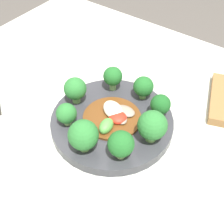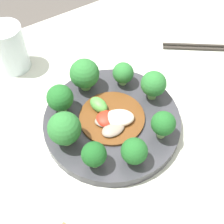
{
  "view_description": "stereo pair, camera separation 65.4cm",
  "coord_description": "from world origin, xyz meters",
  "px_view_note": "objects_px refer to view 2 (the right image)",
  "views": [
    {
      "loc": [
        0.27,
        -0.39,
        1.25
      ],
      "look_at": [
        0.01,
        -0.03,
        0.8
      ],
      "focal_mm": 50.0,
      "sensor_mm": 36.0,
      "label": 1
    },
    {
      "loc": [
        0.19,
        0.26,
        1.25
      ],
      "look_at": [
        0.01,
        -0.03,
        0.8
      ],
      "focal_mm": 50.0,
      "sensor_mm": 36.0,
      "label": 2
    }
  ],
  "objects_px": {
    "broccoli_northwest": "(163,124)",
    "broccoli_east": "(64,129)",
    "plate": "(112,122)",
    "broccoli_west": "(154,84)",
    "drinking_glass": "(10,48)",
    "stirfry_center": "(111,117)",
    "chopsticks": "(211,47)",
    "broccoli_southwest": "(123,73)",
    "broccoli_southeast": "(60,98)",
    "broccoli_south": "(85,74)",
    "broccoli_north": "(134,151)",
    "broccoli_northeast": "(94,155)"
  },
  "relations": [
    {
      "from": "broccoli_southeast",
      "to": "broccoli_south",
      "type": "xyz_separation_m",
      "value": [
        -0.07,
        -0.03,
        0.0
      ]
    },
    {
      "from": "broccoli_northwest",
      "to": "broccoli_west",
      "type": "distance_m",
      "value": 0.09
    },
    {
      "from": "plate",
      "to": "broccoli_southeast",
      "type": "bearing_deg",
      "value": -44.52
    },
    {
      "from": "broccoli_east",
      "to": "drinking_glass",
      "type": "height_order",
      "value": "drinking_glass"
    },
    {
      "from": "broccoli_southeast",
      "to": "broccoli_east",
      "type": "height_order",
      "value": "broccoli_east"
    },
    {
      "from": "broccoli_east",
      "to": "drinking_glass",
      "type": "distance_m",
      "value": 0.25
    },
    {
      "from": "broccoli_southeast",
      "to": "chopsticks",
      "type": "relative_size",
      "value": 0.31
    },
    {
      "from": "broccoli_northwest",
      "to": "drinking_glass",
      "type": "xyz_separation_m",
      "value": [
        0.15,
        -0.33,
        -0.01
      ]
    },
    {
      "from": "broccoli_southwest",
      "to": "broccoli_northwest",
      "type": "bearing_deg",
      "value": 85.16
    },
    {
      "from": "broccoli_west",
      "to": "broccoli_northeast",
      "type": "bearing_deg",
      "value": 21.92
    },
    {
      "from": "drinking_glass",
      "to": "stirfry_center",
      "type": "bearing_deg",
      "value": 110.38
    },
    {
      "from": "broccoli_northwest",
      "to": "broccoli_north",
      "type": "distance_m",
      "value": 0.07
    },
    {
      "from": "broccoli_southwest",
      "to": "broccoli_east",
      "type": "relative_size",
      "value": 0.72
    },
    {
      "from": "broccoli_southwest",
      "to": "broccoli_east",
      "type": "distance_m",
      "value": 0.17
    },
    {
      "from": "broccoli_west",
      "to": "broccoli_north",
      "type": "distance_m",
      "value": 0.15
    },
    {
      "from": "broccoli_west",
      "to": "broccoli_northeast",
      "type": "distance_m",
      "value": 0.18
    },
    {
      "from": "broccoli_east",
      "to": "chopsticks",
      "type": "height_order",
      "value": "broccoli_east"
    },
    {
      "from": "broccoli_northwest",
      "to": "broccoli_west",
      "type": "bearing_deg",
      "value": -116.31
    },
    {
      "from": "broccoli_southeast",
      "to": "broccoli_east",
      "type": "bearing_deg",
      "value": 69.93
    },
    {
      "from": "broccoli_southwest",
      "to": "chopsticks",
      "type": "distance_m",
      "value": 0.25
    },
    {
      "from": "broccoli_north",
      "to": "chopsticks",
      "type": "height_order",
      "value": "broccoli_north"
    },
    {
      "from": "broccoli_east",
      "to": "stirfry_center",
      "type": "bearing_deg",
      "value": 178.3
    },
    {
      "from": "broccoli_northeast",
      "to": "drinking_glass",
      "type": "relative_size",
      "value": 0.52
    },
    {
      "from": "broccoli_southwest",
      "to": "broccoli_south",
      "type": "bearing_deg",
      "value": -23.32
    },
    {
      "from": "plate",
      "to": "broccoli_northwest",
      "type": "xyz_separation_m",
      "value": [
        -0.05,
        0.08,
        0.05
      ]
    },
    {
      "from": "broccoli_west",
      "to": "broccoli_southwest",
      "type": "xyz_separation_m",
      "value": [
        0.03,
        -0.06,
        -0.01
      ]
    },
    {
      "from": "broccoli_east",
      "to": "broccoli_northwest",
      "type": "bearing_deg",
      "value": 152.1
    },
    {
      "from": "broccoli_northeast",
      "to": "stirfry_center",
      "type": "distance_m",
      "value": 0.1
    },
    {
      "from": "broccoli_southeast",
      "to": "drinking_glass",
      "type": "height_order",
      "value": "drinking_glass"
    },
    {
      "from": "broccoli_northwest",
      "to": "broccoli_east",
      "type": "bearing_deg",
      "value": -27.9
    },
    {
      "from": "broccoli_west",
      "to": "drinking_glass",
      "type": "relative_size",
      "value": 0.6
    },
    {
      "from": "chopsticks",
      "to": "drinking_glass",
      "type": "bearing_deg",
      "value": -24.86
    },
    {
      "from": "broccoli_southeast",
      "to": "broccoli_south",
      "type": "bearing_deg",
      "value": -158.46
    },
    {
      "from": "broccoli_southwest",
      "to": "drinking_glass",
      "type": "height_order",
      "value": "drinking_glass"
    },
    {
      "from": "broccoli_northeast",
      "to": "chopsticks",
      "type": "height_order",
      "value": "broccoli_northeast"
    },
    {
      "from": "broccoli_southeast",
      "to": "broccoli_northeast",
      "type": "bearing_deg",
      "value": 87.42
    },
    {
      "from": "broccoli_west",
      "to": "broccoli_southeast",
      "type": "height_order",
      "value": "broccoli_west"
    },
    {
      "from": "broccoli_east",
      "to": "chopsticks",
      "type": "relative_size",
      "value": 0.36
    },
    {
      "from": "broccoli_southeast",
      "to": "broccoli_north",
      "type": "xyz_separation_m",
      "value": [
        -0.05,
        0.16,
        -0.0
      ]
    },
    {
      "from": "broccoli_northeast",
      "to": "broccoli_north",
      "type": "xyz_separation_m",
      "value": [
        -0.06,
        0.03,
        -0.0
      ]
    },
    {
      "from": "broccoli_northwest",
      "to": "broccoli_southeast",
      "type": "bearing_deg",
      "value": -49.81
    },
    {
      "from": "broccoli_southwest",
      "to": "broccoli_west",
      "type": "bearing_deg",
      "value": 114.96
    },
    {
      "from": "broccoli_southwest",
      "to": "stirfry_center",
      "type": "height_order",
      "value": "broccoli_southwest"
    },
    {
      "from": "broccoli_south",
      "to": "broccoli_north",
      "type": "distance_m",
      "value": 0.19
    },
    {
      "from": "drinking_glass",
      "to": "broccoli_south",
      "type": "bearing_deg",
      "value": 120.8
    },
    {
      "from": "broccoli_south",
      "to": "plate",
      "type": "bearing_deg",
      "value": 91.98
    },
    {
      "from": "plate",
      "to": "broccoli_south",
      "type": "relative_size",
      "value": 3.76
    },
    {
      "from": "broccoli_southeast",
      "to": "stirfry_center",
      "type": "distance_m",
      "value": 0.1
    },
    {
      "from": "broccoli_northwest",
      "to": "broccoli_northeast",
      "type": "bearing_deg",
      "value": -5.8
    },
    {
      "from": "broccoli_northwest",
      "to": "broccoli_southwest",
      "type": "xyz_separation_m",
      "value": [
        -0.01,
        -0.14,
        -0.01
      ]
    }
  ]
}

